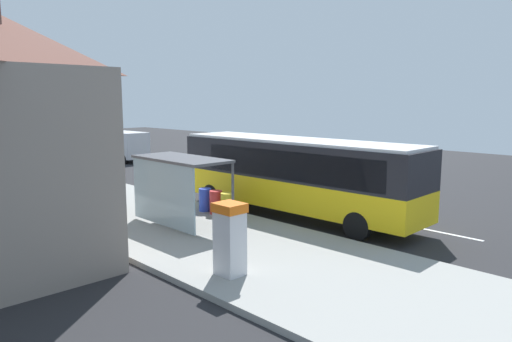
{
  "coord_description": "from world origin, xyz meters",
  "views": [
    {
      "loc": [
        -16.26,
        -12.82,
        4.79
      ],
      "look_at": [
        -1.0,
        2.74,
        1.5
      ],
      "focal_mm": 33.3,
      "sensor_mm": 36.0,
      "label": 1
    }
  ],
  "objects_px": {
    "recycling_bin_blue": "(205,200)",
    "traffic_light_median": "(36,114)",
    "white_van": "(121,144)",
    "sedan_near": "(52,140)",
    "recycling_bin_yellow": "(227,205)",
    "recycling_bin_red": "(216,202)",
    "ticket_machine": "(230,238)",
    "traffic_light_near_side": "(95,116)",
    "bus": "(295,172)",
    "bus_shelter": "(174,174)"
  },
  "relations": [
    {
      "from": "recycling_bin_red",
      "to": "ticket_machine",
      "type": "bearing_deg",
      "value": -126.54
    },
    {
      "from": "recycling_bin_yellow",
      "to": "recycling_bin_red",
      "type": "relative_size",
      "value": 1.0
    },
    {
      "from": "recycling_bin_red",
      "to": "traffic_light_near_side",
      "type": "height_order",
      "value": "traffic_light_near_side"
    },
    {
      "from": "recycling_bin_blue",
      "to": "traffic_light_median",
      "type": "bearing_deg",
      "value": 81.64
    },
    {
      "from": "bus_shelter",
      "to": "traffic_light_median",
      "type": "bearing_deg",
      "value": 78.09
    },
    {
      "from": "bus",
      "to": "recycling_bin_yellow",
      "type": "relative_size",
      "value": 11.65
    },
    {
      "from": "white_van",
      "to": "recycling_bin_yellow",
      "type": "distance_m",
      "value": 21.14
    },
    {
      "from": "recycling_bin_blue",
      "to": "bus_shelter",
      "type": "distance_m",
      "value": 2.83
    },
    {
      "from": "traffic_light_near_side",
      "to": "bus",
      "type": "bearing_deg",
      "value": -102.54
    },
    {
      "from": "white_van",
      "to": "bus_shelter",
      "type": "bearing_deg",
      "value": -113.55
    },
    {
      "from": "bus",
      "to": "traffic_light_near_side",
      "type": "xyz_separation_m",
      "value": [
        7.21,
        32.42,
        1.35
      ]
    },
    {
      "from": "bus",
      "to": "traffic_light_median",
      "type": "distance_m",
      "value": 34.13
    },
    {
      "from": "recycling_bin_blue",
      "to": "recycling_bin_yellow",
      "type": "bearing_deg",
      "value": -90.0
    },
    {
      "from": "ticket_machine",
      "to": "bus_shelter",
      "type": "relative_size",
      "value": 0.48
    },
    {
      "from": "ticket_machine",
      "to": "recycling_bin_yellow",
      "type": "distance_m",
      "value": 6.34
    },
    {
      "from": "sedan_near",
      "to": "recycling_bin_red",
      "type": "distance_m",
      "value": 34.06
    },
    {
      "from": "recycling_bin_red",
      "to": "recycling_bin_blue",
      "type": "relative_size",
      "value": 1.0
    },
    {
      "from": "recycling_bin_blue",
      "to": "bus_shelter",
      "type": "height_order",
      "value": "bus_shelter"
    },
    {
      "from": "recycling_bin_yellow",
      "to": "recycling_bin_red",
      "type": "bearing_deg",
      "value": 90.0
    },
    {
      "from": "ticket_machine",
      "to": "recycling_bin_red",
      "type": "bearing_deg",
      "value": 53.46
    },
    {
      "from": "traffic_light_near_side",
      "to": "traffic_light_median",
      "type": "bearing_deg",
      "value": 162.6
    },
    {
      "from": "sedan_near",
      "to": "bus_shelter",
      "type": "bearing_deg",
      "value": -104.47
    },
    {
      "from": "bus",
      "to": "bus_shelter",
      "type": "bearing_deg",
      "value": 159.87
    },
    {
      "from": "recycling_bin_blue",
      "to": "ticket_machine",
      "type": "bearing_deg",
      "value": -123.33
    },
    {
      "from": "white_van",
      "to": "traffic_light_median",
      "type": "bearing_deg",
      "value": 98.18
    },
    {
      "from": "white_van",
      "to": "recycling_bin_yellow",
      "type": "xyz_separation_m",
      "value": [
        -6.4,
        -20.14,
        -0.69
      ]
    },
    {
      "from": "recycling_bin_red",
      "to": "traffic_light_median",
      "type": "bearing_deg",
      "value": 81.82
    },
    {
      "from": "traffic_light_near_side",
      "to": "traffic_light_median",
      "type": "relative_size",
      "value": 0.92
    },
    {
      "from": "recycling_bin_blue",
      "to": "bus_shelter",
      "type": "bearing_deg",
      "value": -155.12
    },
    {
      "from": "ticket_machine",
      "to": "recycling_bin_red",
      "type": "distance_m",
      "value": 6.88
    },
    {
      "from": "ticket_machine",
      "to": "traffic_light_near_side",
      "type": "relative_size",
      "value": 0.41
    },
    {
      "from": "bus",
      "to": "recycling_bin_red",
      "type": "distance_m",
      "value": 3.43
    },
    {
      "from": "traffic_light_median",
      "to": "bus_shelter",
      "type": "xyz_separation_m",
      "value": [
        -6.81,
        -32.3,
        -1.34
      ]
    },
    {
      "from": "recycling_bin_blue",
      "to": "bus_shelter",
      "type": "xyz_separation_m",
      "value": [
        -2.21,
        -1.03,
        1.44
      ]
    },
    {
      "from": "bus",
      "to": "white_van",
      "type": "height_order",
      "value": "bus"
    },
    {
      "from": "bus",
      "to": "white_van",
      "type": "distance_m",
      "value": 21.85
    },
    {
      "from": "sedan_near",
      "to": "traffic_light_near_side",
      "type": "height_order",
      "value": "traffic_light_near_side"
    },
    {
      "from": "white_van",
      "to": "sedan_near",
      "type": "xyz_separation_m",
      "value": [
        0.1,
        13.99,
        -0.55
      ]
    },
    {
      "from": "recycling_bin_yellow",
      "to": "recycling_bin_blue",
      "type": "distance_m",
      "value": 1.4
    },
    {
      "from": "white_van",
      "to": "recycling_bin_red",
      "type": "relative_size",
      "value": 5.55
    },
    {
      "from": "recycling_bin_blue",
      "to": "traffic_light_median",
      "type": "relative_size",
      "value": 0.18
    },
    {
      "from": "ticket_machine",
      "to": "bus_shelter",
      "type": "height_order",
      "value": "bus_shelter"
    },
    {
      "from": "bus",
      "to": "bus_shelter",
      "type": "distance_m",
      "value": 5.01
    },
    {
      "from": "sedan_near",
      "to": "recycling_bin_blue",
      "type": "distance_m",
      "value": 33.37
    },
    {
      "from": "bus",
      "to": "recycling_bin_red",
      "type": "relative_size",
      "value": 11.65
    },
    {
      "from": "white_van",
      "to": "recycling_bin_red",
      "type": "xyz_separation_m",
      "value": [
        -6.4,
        -19.44,
        -0.69
      ]
    },
    {
      "from": "recycling_bin_blue",
      "to": "traffic_light_near_side",
      "type": "bearing_deg",
      "value": 71.89
    },
    {
      "from": "bus",
      "to": "sedan_near",
      "type": "xyz_separation_m",
      "value": [
        4.01,
        35.48,
        -1.05
      ]
    },
    {
      "from": "white_van",
      "to": "sedan_near",
      "type": "relative_size",
      "value": 1.2
    },
    {
      "from": "bus",
      "to": "traffic_light_near_side",
      "type": "height_order",
      "value": "traffic_light_near_side"
    }
  ]
}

